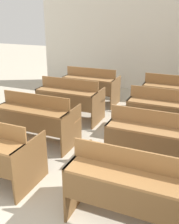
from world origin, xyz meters
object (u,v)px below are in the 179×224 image
at_px(bench_front_right, 131,184).
at_px(bench_third_right, 164,111).
at_px(bench_back_left, 91,85).
at_px(bench_second_right, 153,138).
at_px(bench_second_left, 38,118).
at_px(bench_third_left, 70,98).
at_px(bench_back_right, 173,94).

xyz_separation_m(bench_front_right, bench_third_right, (0.00, 2.43, 0.00)).
relative_size(bench_front_right, bench_back_left, 1.00).
bearing_deg(bench_front_right, bench_third_right, 89.98).
bearing_deg(bench_second_right, bench_third_right, 90.93).
bearing_deg(bench_second_left, bench_back_left, 89.90).
bearing_deg(bench_third_left, bench_second_left, -91.01).
xyz_separation_m(bench_second_right, bench_third_right, (-0.02, 1.21, 0.00)).
distance_m(bench_front_right, bench_back_left, 4.13).
xyz_separation_m(bench_front_right, bench_second_right, (0.02, 1.22, 0.00)).
relative_size(bench_second_right, bench_back_right, 1.00).
bearing_deg(bench_third_right, bench_second_right, -89.07).
distance_m(bench_third_right, bench_back_right, 1.20).
bearing_deg(bench_second_left, bench_back_right, 50.01).
height_order(bench_second_left, bench_back_left, same).
height_order(bench_second_right, bench_third_left, same).
height_order(bench_front_right, bench_second_right, same).
bearing_deg(bench_front_right, bench_third_left, 129.31).
distance_m(bench_second_left, bench_back_left, 2.41).
xyz_separation_m(bench_second_right, bench_back_right, (0.00, 2.41, 0.00)).
relative_size(bench_second_left, bench_back_left, 1.00).
height_order(bench_second_left, bench_third_left, same).
xyz_separation_m(bench_second_left, bench_second_right, (2.02, 0.00, 0.00)).
xyz_separation_m(bench_third_left, bench_back_left, (-0.02, 1.20, 0.00)).
xyz_separation_m(bench_front_right, bench_back_left, (-2.00, 3.62, 0.00)).
relative_size(bench_second_right, bench_back_left, 1.00).
xyz_separation_m(bench_second_left, bench_back_right, (2.02, 2.41, 0.00)).
bearing_deg(bench_third_left, bench_front_right, -50.69).
bearing_deg(bench_back_right, bench_third_left, -148.89).
distance_m(bench_front_right, bench_third_right, 2.43).
bearing_deg(bench_back_right, bench_third_right, -90.96).
distance_m(bench_second_left, bench_second_right, 2.02).
relative_size(bench_front_right, bench_third_right, 1.00).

